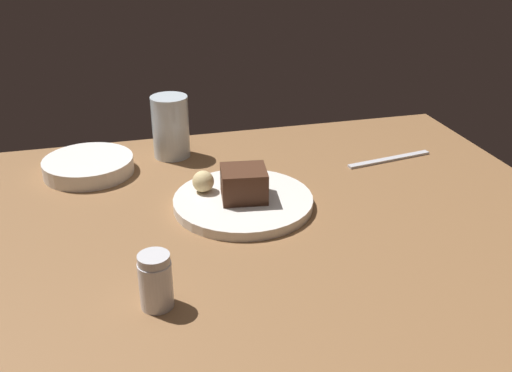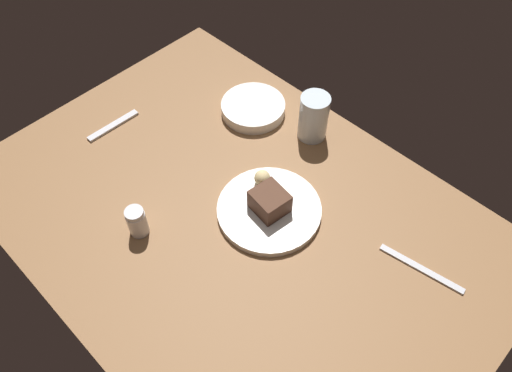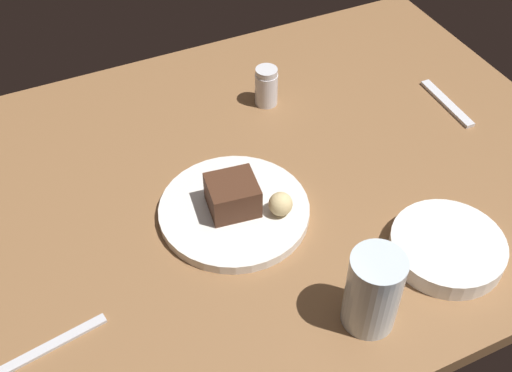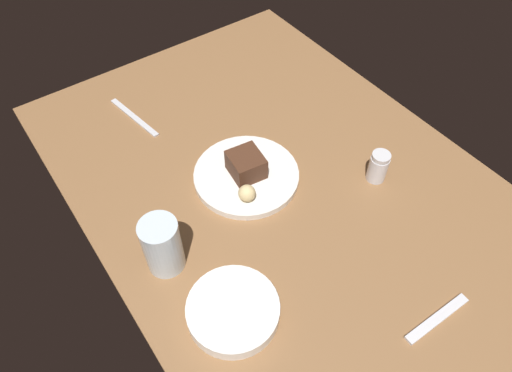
{
  "view_description": "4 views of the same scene",
  "coord_description": "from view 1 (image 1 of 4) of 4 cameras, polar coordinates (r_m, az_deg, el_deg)",
  "views": [
    {
      "loc": [
        15.68,
        81.08,
        50.23
      ],
      "look_at": [
        -6.33,
        -3.24,
        7.87
      ],
      "focal_mm": 41.02,
      "sensor_mm": 36.0,
      "label": 1
    },
    {
      "loc": [
        -48.66,
        43.64,
        98.79
      ],
      "look_at": [
        0.88,
        -7.19,
        6.46
      ],
      "focal_mm": 35.33,
      "sensor_mm": 36.0,
      "label": 2
    },
    {
      "loc": [
        -30.31,
        -68.91,
        78.11
      ],
      "look_at": [
        0.07,
        -3.81,
        5.57
      ],
      "focal_mm": 44.36,
      "sensor_mm": 36.0,
      "label": 3
    },
    {
      "loc": [
        52.86,
        -44.49,
        84.56
      ],
      "look_at": [
        0.65,
        -6.94,
        6.15
      ],
      "focal_mm": 32.73,
      "sensor_mm": 36.0,
      "label": 4
    }
  ],
  "objects": [
    {
      "name": "side_bowl",
      "position": [
        1.17,
        -16.02,
        1.9
      ],
      "size": [
        17.15,
        17.15,
        3.04
      ],
      "primitive_type": "cylinder",
      "color": "white",
      "rests_on": "dining_table"
    },
    {
      "name": "water_glass",
      "position": [
        1.2,
        -8.33,
        5.74
      ],
      "size": [
        7.45,
        7.45,
        12.65
      ],
      "primitive_type": "cylinder",
      "color": "silver",
      "rests_on": "dining_table"
    },
    {
      "name": "salt_shaker",
      "position": [
        0.76,
        -9.76,
        -9.13
      ],
      "size": [
        4.34,
        4.34,
        7.68
      ],
      "color": "silver",
      "rests_on": "dining_table"
    },
    {
      "name": "butter_knife",
      "position": [
        1.22,
        12.87,
        2.56
      ],
      "size": [
        18.98,
        4.42,
        0.5
      ],
      "primitive_type": "cube",
      "rotation": [
        0.0,
        0.0,
        3.3
      ],
      "color": "silver",
      "rests_on": "dining_table"
    },
    {
      "name": "dining_table",
      "position": [
        0.96,
        -3.18,
        -4.67
      ],
      "size": [
        120.0,
        84.0,
        3.0
      ],
      "primitive_type": "cube",
      "color": "brown",
      "rests_on": "ground"
    },
    {
      "name": "chocolate_cake_slice",
      "position": [
        0.99,
        -1.19,
        0.24
      ],
      "size": [
        8.46,
        8.01,
        5.33
      ],
      "primitive_type": "cube",
      "rotation": [
        0.0,
        0.0,
        3.01
      ],
      "color": "#472819",
      "rests_on": "dessert_plate"
    },
    {
      "name": "dessert_plate",
      "position": [
        1.01,
        -1.26,
        -1.55
      ],
      "size": [
        24.01,
        24.01,
        1.69
      ],
      "primitive_type": "cylinder",
      "color": "white",
      "rests_on": "dining_table"
    },
    {
      "name": "bread_roll",
      "position": [
        1.02,
        -5.17,
        0.45
      ],
      "size": [
        3.8,
        3.8,
        3.8
      ],
      "primitive_type": "sphere",
      "color": "#DBC184",
      "rests_on": "dessert_plate"
    }
  ]
}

